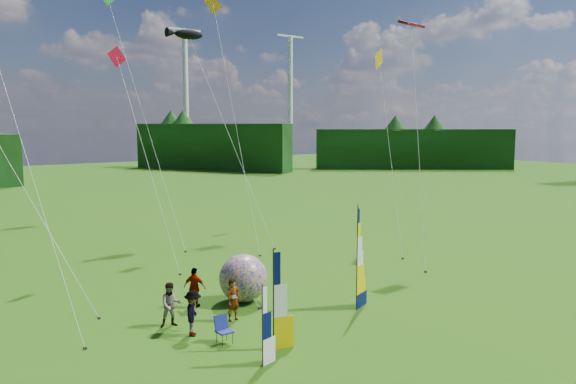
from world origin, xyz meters
TOP-DOWN VIEW (x-y plane):
  - ground at (0.00, 0.00)m, footprint 220.00×220.00m
  - treeline_ring at (0.00, 0.00)m, footprint 210.00×210.00m
  - turbine_left at (70.00, 95.00)m, footprint 8.00×1.20m
  - turbine_right at (45.00, 102.00)m, footprint 8.00×1.20m
  - feather_banner_main at (1.54, 2.12)m, footprint 1.24×0.53m
  - side_banner_left at (-4.24, 0.70)m, footprint 1.04×0.37m
  - side_banner_far at (-5.42, -0.26)m, footprint 0.87×0.28m
  - bol_inflatable at (-1.92, 6.35)m, footprint 2.89×2.89m
  - spectator_a at (-3.70, 4.41)m, footprint 0.74×0.54m
  - spectator_b at (-6.17, 5.41)m, footprint 1.01×0.70m
  - spectator_c at (-5.93, 3.91)m, footprint 1.06×1.25m
  - spectator_d at (-4.16, 7.05)m, footprint 1.01×1.16m
  - camp_chair at (-5.36, 2.42)m, footprint 0.64×0.64m
  - kite_whale at (5.97, 20.34)m, footprint 6.19×14.61m
  - kite_rainbow_delta at (-10.16, 12.24)m, footprint 10.66×13.74m
  - kite_parafoil at (11.76, 7.17)m, footprint 9.54×10.24m
  - small_kite_red at (-2.52, 15.80)m, footprint 4.68×8.95m
  - small_kite_orange at (5.28, 18.33)m, footprint 6.45×12.46m
  - small_kite_yellow at (13.34, 10.92)m, footprint 10.71×11.89m
  - small_kite_pink at (-10.93, 8.64)m, footprint 7.18×10.02m
  - small_kite_green at (0.56, 23.25)m, footprint 4.33×13.63m

SIDE VIEW (x-z plane):
  - ground at x=0.00m, z-range 0.00..0.00m
  - camp_chair at x=-5.36m, z-range 0.00..1.10m
  - spectator_a at x=-3.70m, z-range 0.00..1.86m
  - spectator_c at x=-5.93m, z-range 0.00..1.87m
  - spectator_d at x=-4.16m, z-range 0.00..1.88m
  - spectator_b at x=-6.17m, z-range 0.00..1.90m
  - bol_inflatable at x=-1.92m, z-range 0.00..2.33m
  - side_banner_far at x=-5.42m, z-range 0.00..2.88m
  - side_banner_left at x=-4.24m, z-range 0.00..3.79m
  - feather_banner_main at x=1.54m, z-range 0.00..4.73m
  - treeline_ring at x=0.00m, z-range 0.00..8.00m
  - kite_rainbow_delta at x=-10.16m, z-range 0.00..13.04m
  - small_kite_red at x=-2.52m, z-range 0.00..13.80m
  - small_kite_yellow at x=13.34m, z-range 0.00..14.82m
  - small_kite_pink at x=-10.93m, z-range 0.00..16.49m
  - kite_parafoil at x=11.76m, z-range 0.00..17.22m
  - kite_whale at x=5.97m, z-range 0.00..17.26m
  - small_kite_orange at x=5.28m, z-range 0.00..18.95m
  - small_kite_green at x=0.56m, z-range 0.00..19.51m
  - turbine_left at x=70.00m, z-range 0.00..30.00m
  - turbine_right at x=45.00m, z-range 0.00..30.00m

